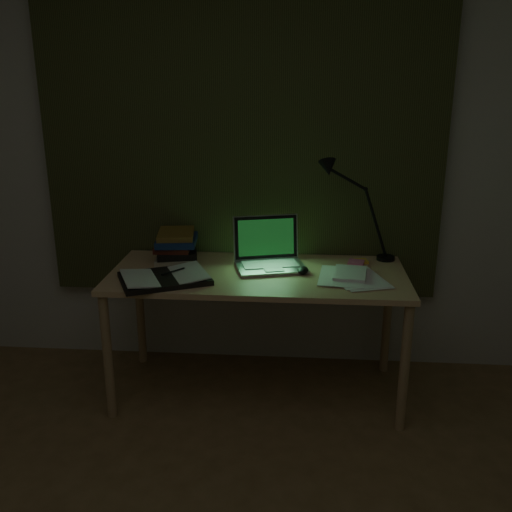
{
  "coord_description": "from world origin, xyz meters",
  "views": [
    {
      "loc": [
        0.33,
        -1.17,
        1.66
      ],
      "look_at": [
        0.12,
        1.47,
        0.82
      ],
      "focal_mm": 40.0,
      "sensor_mm": 36.0,
      "label": 1
    }
  ],
  "objects_px": {
    "laptop": "(271,246)",
    "open_textbook": "(165,277)",
    "book_stack": "(176,245)",
    "loose_papers": "(339,272)",
    "desk_lamp": "(389,212)",
    "desk": "(258,334)"
  },
  "relations": [
    {
      "from": "laptop",
      "to": "open_textbook",
      "type": "distance_m",
      "value": 0.57
    },
    {
      "from": "book_stack",
      "to": "laptop",
      "type": "bearing_deg",
      "value": -12.21
    },
    {
      "from": "open_textbook",
      "to": "book_stack",
      "type": "height_order",
      "value": "book_stack"
    },
    {
      "from": "book_stack",
      "to": "loose_papers",
      "type": "relative_size",
      "value": 0.66
    },
    {
      "from": "open_textbook",
      "to": "book_stack",
      "type": "distance_m",
      "value": 0.35
    },
    {
      "from": "open_textbook",
      "to": "desk_lamp",
      "type": "height_order",
      "value": "desk_lamp"
    },
    {
      "from": "loose_papers",
      "to": "book_stack",
      "type": "bearing_deg",
      "value": 169.0
    },
    {
      "from": "desk",
      "to": "loose_papers",
      "type": "height_order",
      "value": "loose_papers"
    },
    {
      "from": "laptop",
      "to": "book_stack",
      "type": "bearing_deg",
      "value": 152.67
    },
    {
      "from": "desk",
      "to": "laptop",
      "type": "bearing_deg",
      "value": 45.0
    },
    {
      "from": "book_stack",
      "to": "open_textbook",
      "type": "bearing_deg",
      "value": -87.6
    },
    {
      "from": "open_textbook",
      "to": "desk_lamp",
      "type": "xyz_separation_m",
      "value": [
        1.13,
        0.43,
        0.25
      ]
    },
    {
      "from": "desk",
      "to": "laptop",
      "type": "height_order",
      "value": "laptop"
    },
    {
      "from": "loose_papers",
      "to": "open_textbook",
      "type": "bearing_deg",
      "value": -168.88
    },
    {
      "from": "laptop",
      "to": "book_stack",
      "type": "height_order",
      "value": "laptop"
    },
    {
      "from": "laptop",
      "to": "desk_lamp",
      "type": "height_order",
      "value": "desk_lamp"
    },
    {
      "from": "loose_papers",
      "to": "laptop",
      "type": "bearing_deg",
      "value": 170.82
    },
    {
      "from": "desk",
      "to": "loose_papers",
      "type": "distance_m",
      "value": 0.55
    },
    {
      "from": "loose_papers",
      "to": "desk_lamp",
      "type": "relative_size",
      "value": 0.71
    },
    {
      "from": "open_textbook",
      "to": "laptop",
      "type": "bearing_deg",
      "value": -1.17
    },
    {
      "from": "desk",
      "to": "book_stack",
      "type": "xyz_separation_m",
      "value": [
        -0.46,
        0.18,
        0.43
      ]
    },
    {
      "from": "open_textbook",
      "to": "book_stack",
      "type": "relative_size",
      "value": 1.67
    }
  ]
}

